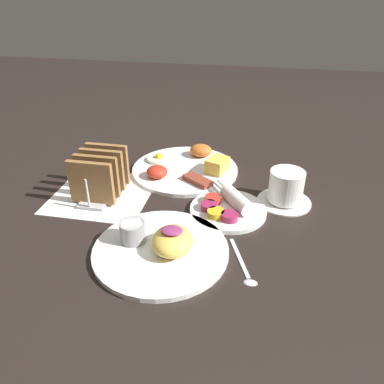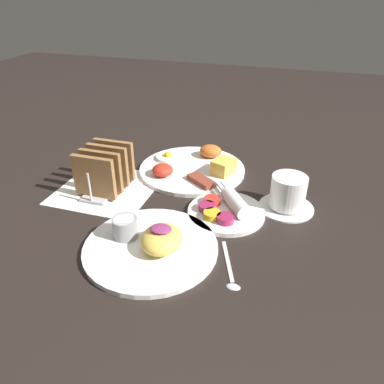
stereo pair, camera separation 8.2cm
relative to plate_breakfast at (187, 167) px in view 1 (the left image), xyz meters
name	(u,v)px [view 1 (the left image)]	position (x,y,z in m)	size (l,w,h in m)	color
ground_plane	(164,210)	(-0.01, -0.19, -0.01)	(3.00, 3.00, 0.00)	black
napkin_flat	(103,193)	(-0.17, -0.15, -0.01)	(0.22, 0.22, 0.00)	white
plate_breakfast	(187,167)	(0.00, 0.00, 0.00)	(0.27, 0.27, 0.05)	white
plate_condiments	(228,208)	(0.13, -0.17, 0.00)	(0.16, 0.18, 0.04)	white
plate_foreground	(161,246)	(0.02, -0.33, 0.00)	(0.25, 0.25, 0.06)	white
toast_rack	(100,175)	(-0.17, -0.15, 0.04)	(0.10, 0.15, 0.10)	#B7B7BC
coffee_cup	(286,189)	(0.25, -0.11, 0.03)	(0.12, 0.12, 0.08)	white
teaspoon	(245,268)	(0.18, -0.35, -0.01)	(0.06, 0.12, 0.01)	silver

